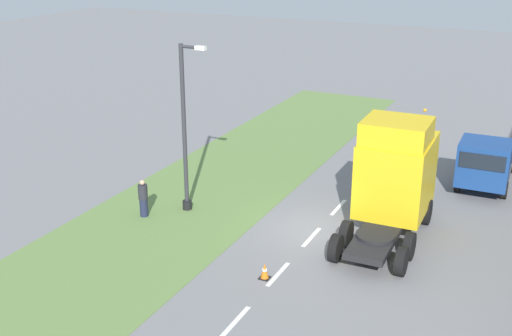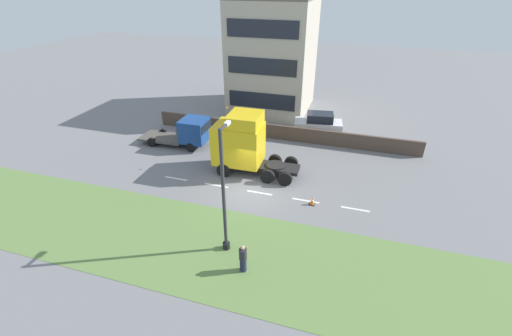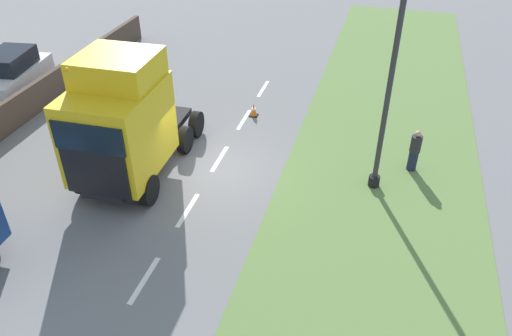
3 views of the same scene
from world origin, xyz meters
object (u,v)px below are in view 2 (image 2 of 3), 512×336
object	(u,v)px
parked_car	(318,125)
pedestrian	(243,259)
lorry_cab	(242,143)
traffic_cone_lead	(312,201)
lamp_post	(224,200)
flatbed_truck	(189,132)

from	to	relation	value
parked_car	pedestrian	distance (m)	17.84
lorry_cab	traffic_cone_lead	bearing A→B (deg)	-117.80
parked_car	lamp_post	distance (m)	16.83
lorry_cab	parked_car	xyz separation A→B (m)	(8.20, -4.54, -1.25)
flatbed_truck	parked_car	world-z (taller)	flatbed_truck
flatbed_truck	parked_car	size ratio (longest dim) A/B	1.38
lorry_cab	flatbed_truck	bearing A→B (deg)	63.38
lamp_post	pedestrian	world-z (taller)	lamp_post
flatbed_truck	pedestrian	world-z (taller)	flatbed_truck
flatbed_truck	pedestrian	distance (m)	15.34
lorry_cab	lamp_post	xyz separation A→B (m)	(-8.29, -1.95, 0.90)
pedestrian	lamp_post	bearing A→B (deg)	46.94
traffic_cone_lead	lorry_cab	bearing A→B (deg)	63.55
traffic_cone_lead	flatbed_truck	bearing A→B (deg)	64.14
flatbed_truck	pedestrian	bearing A→B (deg)	35.24
flatbed_truck	lamp_post	world-z (taller)	lamp_post
flatbed_truck	lamp_post	xyz separation A→B (m)	(-11.02, -7.73, 1.86)
lamp_post	lorry_cab	bearing A→B (deg)	13.25
pedestrian	parked_car	bearing A→B (deg)	-3.83
flatbed_truck	parked_car	bearing A→B (deg)	116.68
lorry_cab	pedestrian	size ratio (longest dim) A/B	3.94
parked_car	pedestrian	xyz separation A→B (m)	(-17.80, 1.19, -0.25)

